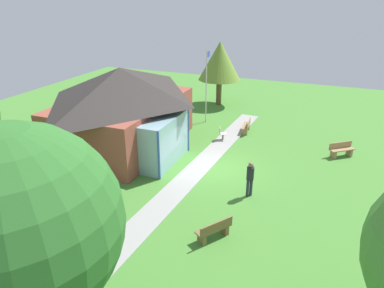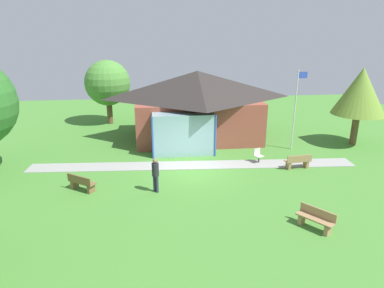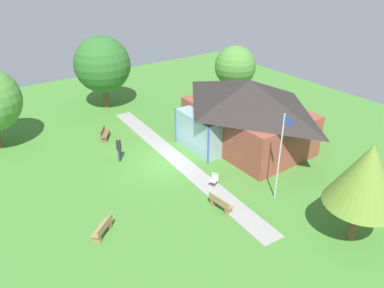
# 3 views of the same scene
# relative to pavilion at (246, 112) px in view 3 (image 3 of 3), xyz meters

# --- Properties ---
(ground_plane) EXTENTS (44.00, 44.00, 0.00)m
(ground_plane) POSITION_rel_pavilion_xyz_m (-0.86, -6.21, -2.53)
(ground_plane) COLOR #478433
(pavilion) EXTENTS (9.58, 7.42, 4.85)m
(pavilion) POSITION_rel_pavilion_xyz_m (0.00, 0.00, 0.00)
(pavilion) COLOR brown
(pavilion) RESTS_ON ground_plane
(footpath) EXTENTS (19.00, 2.38, 0.03)m
(footpath) POSITION_rel_pavilion_xyz_m (-0.86, -5.29, -2.51)
(footpath) COLOR #999993
(footpath) RESTS_ON ground_plane
(flagpole) EXTENTS (0.64, 0.08, 5.23)m
(flagpole) POSITION_rel_pavilion_xyz_m (6.02, -3.09, 0.37)
(flagpole) COLOR silver
(flagpole) RESTS_ON ground_plane
(bench_front_right) EXTENTS (1.27, 1.45, 0.84)m
(bench_front_right) POSITION_rel_pavilion_xyz_m (3.27, -12.46, -2.13)
(bench_front_right) COLOR #9E7A51
(bench_front_right) RESTS_ON ground_plane
(bench_mid_right) EXTENTS (1.54, 0.59, 0.84)m
(bench_mid_right) POSITION_rel_pavilion_xyz_m (5.06, -6.39, -2.13)
(bench_mid_right) COLOR #9E7A51
(bench_mid_right) RESTS_ON ground_plane
(bench_mid_left) EXTENTS (1.48, 1.21, 0.84)m
(bench_mid_left) POSITION_rel_pavilion_xyz_m (-6.66, -8.00, -2.13)
(bench_mid_left) COLOR brown
(bench_mid_left) RESTS_ON ground_plane
(patio_chair_lawn_spare) EXTENTS (0.58, 0.58, 0.86)m
(patio_chair_lawn_spare) POSITION_rel_pavilion_xyz_m (3.07, -5.26, -2.11)
(patio_chair_lawn_spare) COLOR beige
(patio_chair_lawn_spare) RESTS_ON ground_plane
(visitor_strolling_lawn) EXTENTS (0.34, 0.34, 1.74)m
(visitor_strolling_lawn) POSITION_rel_pavilion_xyz_m (-3.03, -8.51, -1.51)
(visitor_strolling_lawn) COLOR #2D3347
(visitor_strolling_lawn) RESTS_ON ground_plane
(tree_east_hedge) EXTENTS (3.45, 3.45, 5.25)m
(tree_east_hedge) POSITION_rel_pavilion_xyz_m (10.60, -2.60, 1.14)
(tree_east_hedge) COLOR brown
(tree_east_hedge) RESTS_ON ground_plane
(tree_behind_pavilion_left) EXTENTS (3.69, 3.69, 5.27)m
(tree_behind_pavilion_left) POSITION_rel_pavilion_xyz_m (-6.77, 4.89, 0.88)
(tree_behind_pavilion_left) COLOR brown
(tree_behind_pavilion_left) RESTS_ON ground_plane
(tree_west_hedge) EXTENTS (4.86, 4.86, 6.34)m
(tree_west_hedge) POSITION_rel_pavilion_xyz_m (-12.62, -5.18, 1.37)
(tree_west_hedge) COLOR brown
(tree_west_hedge) RESTS_ON ground_plane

